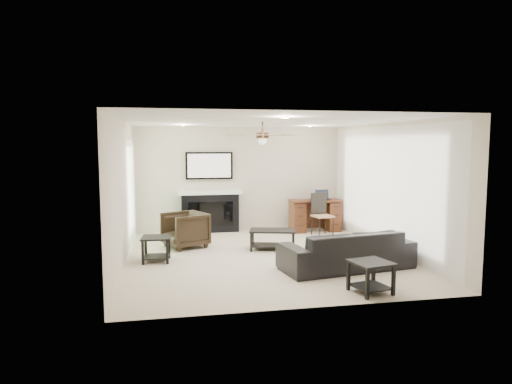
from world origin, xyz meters
The scene contains 10 objects.
room_shell centered at (0.19, 0.08, 1.68)m, with size 5.50×5.54×2.52m.
sofa centered at (1.19, -1.09, 0.33)m, with size 2.23×0.87×0.65m, color black.
armchair centered at (-1.41, 1.06, 0.36)m, with size 0.77×0.79×0.72m, color black.
coffee_table centered at (0.29, 0.51, 0.20)m, with size 0.90×0.50×0.40m, color black.
end_table_near centered at (1.04, -2.34, 0.23)m, with size 0.52×0.52×0.45m, color black.
end_table_left centered at (-1.96, 0.01, 0.23)m, with size 0.50×0.50×0.45m, color black.
fireplace_unit centered at (-0.75, 2.58, 0.95)m, with size 1.52×0.34×1.91m, color black.
desk centered at (1.74, 2.22, 0.38)m, with size 1.22×0.56×0.76m, color #36130D.
desk_chair centered at (1.74, 1.67, 0.48)m, with size 0.42×0.44×0.97m, color black.
laptop centered at (1.94, 2.20, 0.88)m, with size 0.33×0.24×0.23m, color black.
Camera 1 is at (-1.75, -8.16, 2.09)m, focal length 32.00 mm.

